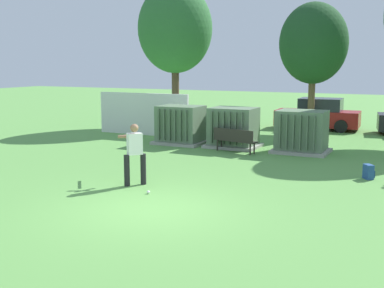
# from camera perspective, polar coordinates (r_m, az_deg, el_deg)

# --- Properties ---
(ground_plane) EXTENTS (96.00, 96.00, 0.00)m
(ground_plane) POSITION_cam_1_polar(r_m,az_deg,el_deg) (11.82, -4.64, -7.48)
(ground_plane) COLOR #5B9947
(fence_panel) EXTENTS (4.80, 0.12, 2.00)m
(fence_panel) POSITION_cam_1_polar(r_m,az_deg,el_deg) (23.86, -5.64, 3.44)
(fence_panel) COLOR white
(fence_panel) RESTS_ON ground
(transformer_west) EXTENTS (2.10, 1.70, 1.62)m
(transformer_west) POSITION_cam_1_polar(r_m,az_deg,el_deg) (21.14, -1.31, 2.17)
(transformer_west) COLOR #9E9B93
(transformer_west) RESTS_ON ground
(transformer_mid_west) EXTENTS (2.10, 1.70, 1.62)m
(transformer_mid_west) POSITION_cam_1_polar(r_m,az_deg,el_deg) (20.30, 4.78, 1.84)
(transformer_mid_west) COLOR #9E9B93
(transformer_mid_west) RESTS_ON ground
(transformer_mid_east) EXTENTS (2.10, 1.70, 1.62)m
(transformer_mid_east) POSITION_cam_1_polar(r_m,az_deg,el_deg) (19.46, 12.47, 1.33)
(transformer_mid_east) COLOR #9E9B93
(transformer_mid_east) RESTS_ON ground
(park_bench) EXTENTS (1.84, 0.81, 0.92)m
(park_bench) POSITION_cam_1_polar(r_m,az_deg,el_deg) (19.12, 4.89, 0.61)
(park_bench) COLOR #2D2823
(park_bench) RESTS_ON ground
(batter) EXTENTS (1.39, 1.24, 1.74)m
(batter) POSITION_cam_1_polar(r_m,az_deg,el_deg) (13.99, -6.66, -0.78)
(batter) COLOR black
(batter) RESTS_ON ground
(sports_ball) EXTENTS (0.09, 0.09, 0.09)m
(sports_ball) POSITION_cam_1_polar(r_m,az_deg,el_deg) (13.16, -5.03, -5.53)
(sports_ball) COLOR white
(sports_ball) RESTS_ON ground
(backpack) EXTENTS (0.37, 0.38, 0.44)m
(backpack) POSITION_cam_1_polar(r_m,az_deg,el_deg) (15.63, 19.63, -3.04)
(backpack) COLOR #264C8C
(backpack) RESTS_ON ground
(tree_left) EXTENTS (3.97, 3.97, 7.58)m
(tree_left) POSITION_cam_1_polar(r_m,az_deg,el_deg) (27.06, -1.95, 13.07)
(tree_left) COLOR #4C3828
(tree_left) RESTS_ON ground
(tree_center_left) EXTENTS (3.31, 3.31, 6.33)m
(tree_center_left) POSITION_cam_1_polar(r_m,az_deg,el_deg) (25.29, 13.78, 11.13)
(tree_center_left) COLOR brown
(tree_center_left) RESTS_ON ground
(parked_car_leftmost) EXTENTS (4.27, 2.07, 1.62)m
(parked_car_leftmost) POSITION_cam_1_polar(r_m,az_deg,el_deg) (26.56, 14.29, 3.26)
(parked_car_leftmost) COLOR maroon
(parked_car_leftmost) RESTS_ON ground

